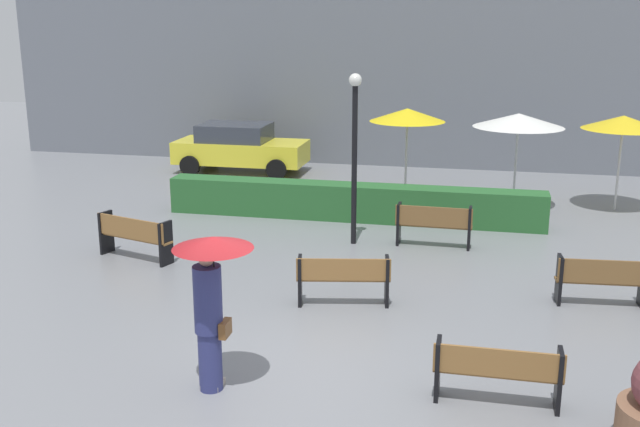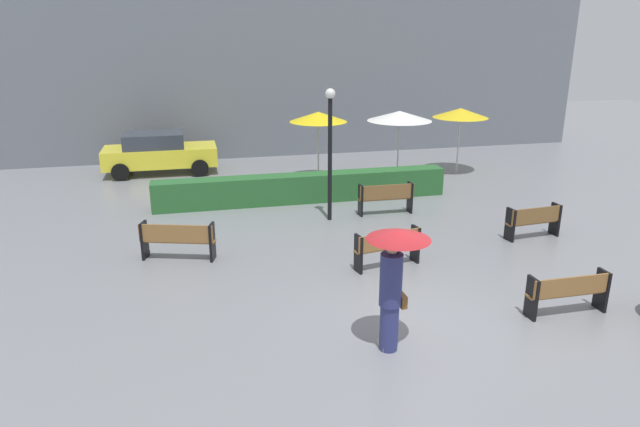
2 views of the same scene
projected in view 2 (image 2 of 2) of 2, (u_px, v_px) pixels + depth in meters
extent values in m
plane|color=gray|center=(417.00, 326.00, 10.56)|extent=(60.00, 60.00, 0.00)
cube|color=brown|center=(385.00, 198.00, 16.89)|extent=(1.67, 0.31, 0.04)
cube|color=brown|center=(387.00, 192.00, 16.67)|extent=(1.66, 0.08, 0.44)
cube|color=black|center=(361.00, 200.00, 16.72)|extent=(0.07, 0.37, 0.93)
cube|color=black|center=(410.00, 197.00, 17.03)|extent=(0.07, 0.37, 0.93)
cube|color=olive|center=(387.00, 247.00, 13.08)|extent=(1.65, 0.54, 0.04)
cube|color=olive|center=(390.00, 240.00, 12.89)|extent=(1.62, 0.35, 0.39)
cube|color=black|center=(358.00, 254.00, 12.77)|extent=(0.12, 0.34, 0.89)
cube|color=black|center=(415.00, 244.00, 13.37)|extent=(0.12, 0.34, 0.89)
cube|color=brown|center=(532.00, 222.00, 14.95)|extent=(1.55, 0.39, 0.04)
cube|color=brown|center=(537.00, 215.00, 14.74)|extent=(1.54, 0.17, 0.42)
cube|color=black|center=(510.00, 225.00, 14.72)|extent=(0.09, 0.37, 0.87)
cube|color=black|center=(555.00, 219.00, 15.13)|extent=(0.09, 0.37, 0.87)
cube|color=olive|center=(567.00, 293.00, 10.91)|extent=(1.66, 0.26, 0.04)
cube|color=olive|center=(573.00, 286.00, 10.71)|extent=(1.66, 0.04, 0.38)
cube|color=black|center=(532.00, 298.00, 10.73)|extent=(0.06, 0.36, 0.83)
cube|color=black|center=(602.00, 290.00, 11.06)|extent=(0.06, 0.36, 0.83)
cube|color=olive|center=(178.00, 241.00, 13.53)|extent=(1.78, 0.79, 0.04)
cube|color=olive|center=(176.00, 234.00, 13.31)|extent=(1.71, 0.57, 0.43)
cube|color=black|center=(144.00, 240.00, 13.57)|extent=(0.17, 0.38, 0.91)
cube|color=black|center=(212.00, 242.00, 13.46)|extent=(0.17, 0.38, 0.91)
cylinder|color=navy|center=(389.00, 327.00, 9.67)|extent=(0.32, 0.32, 0.85)
cube|color=#B2A599|center=(387.00, 345.00, 9.84)|extent=(0.26, 0.32, 0.08)
cylinder|color=navy|center=(391.00, 280.00, 9.40)|extent=(0.38, 0.38, 0.92)
sphere|color=tan|center=(392.00, 248.00, 9.22)|extent=(0.21, 0.21, 0.21)
cube|color=brown|center=(402.00, 300.00, 9.59)|extent=(0.10, 0.28, 0.22)
cylinder|color=black|center=(397.00, 260.00, 9.32)|extent=(0.02, 0.02, 0.90)
cone|color=maroon|center=(399.00, 235.00, 9.18)|extent=(1.07, 1.07, 0.16)
cylinder|color=black|center=(330.00, 161.00, 15.95)|extent=(0.12, 0.12, 3.50)
sphere|color=white|center=(330.00, 93.00, 15.37)|extent=(0.28, 0.28, 0.28)
cylinder|color=silver|center=(318.00, 149.00, 20.34)|extent=(0.06, 0.06, 2.35)
cone|color=yellow|center=(318.00, 117.00, 19.97)|extent=(2.05, 2.05, 0.35)
cylinder|color=silver|center=(398.00, 148.00, 20.60)|extent=(0.06, 0.06, 2.34)
cone|color=white|center=(400.00, 116.00, 20.24)|extent=(2.32, 2.32, 0.35)
cylinder|color=silver|center=(458.00, 143.00, 21.60)|extent=(0.06, 0.06, 2.30)
cone|color=yellow|center=(461.00, 113.00, 21.24)|extent=(2.07, 2.07, 0.35)
cube|color=#28602D|center=(303.00, 188.00, 18.10)|extent=(9.39, 0.70, 0.90)
cube|color=slate|center=(276.00, 22.00, 23.66)|extent=(28.00, 1.20, 11.14)
cube|color=yellow|center=(161.00, 156.00, 21.68)|extent=(4.20, 1.75, 0.70)
cube|color=#333842|center=(154.00, 140.00, 21.44)|extent=(2.20, 1.61, 0.55)
cylinder|color=black|center=(199.00, 158.00, 22.90)|extent=(0.64, 0.22, 0.64)
cylinder|color=black|center=(200.00, 168.00, 21.28)|extent=(0.64, 0.22, 0.64)
cylinder|color=black|center=(125.00, 162.00, 22.28)|extent=(0.64, 0.22, 0.64)
cylinder|color=black|center=(120.00, 172.00, 20.66)|extent=(0.64, 0.22, 0.64)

